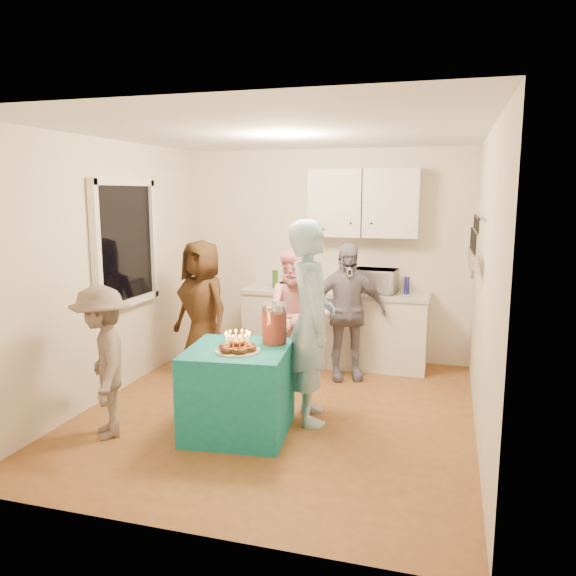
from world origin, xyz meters
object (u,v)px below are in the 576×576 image
(punch_jar, at_px, (274,324))
(child_near_left, at_px, (103,362))
(party_table, at_px, (238,391))
(woman_back_center, at_px, (297,316))
(woman_back_right, at_px, (346,312))
(counter, at_px, (334,329))
(woman_back_left, at_px, (202,309))
(man_birthday, at_px, (311,322))
(microwave, at_px, (375,281))

(punch_jar, distance_m, child_near_left, 1.50)
(party_table, xyz_separation_m, woman_back_center, (0.14, 1.42, 0.36))
(woman_back_right, bearing_deg, party_table, -130.45)
(counter, relative_size, woman_back_center, 1.48)
(counter, xyz_separation_m, child_near_left, (-1.48, -2.59, 0.23))
(party_table, distance_m, woman_back_left, 1.66)
(punch_jar, height_order, child_near_left, child_near_left)
(punch_jar, bearing_deg, child_near_left, -155.14)
(counter, height_order, woman_back_right, woman_back_right)
(punch_jar, bearing_deg, man_birthday, 37.89)
(woman_back_left, relative_size, child_near_left, 1.19)
(microwave, distance_m, punch_jar, 2.08)
(microwave, xyz_separation_m, woman_back_center, (-0.73, -0.80, -0.31))
(counter, xyz_separation_m, woman_back_left, (-1.33, -0.91, 0.35))
(woman_back_center, xyz_separation_m, woman_back_right, (0.48, 0.28, 0.02))
(man_birthday, distance_m, child_near_left, 1.84)
(counter, height_order, punch_jar, punch_jar)
(counter, xyz_separation_m, woman_back_center, (-0.25, -0.80, 0.31))
(party_table, distance_m, man_birthday, 0.89)
(microwave, bearing_deg, woman_back_right, -110.18)
(party_table, xyz_separation_m, child_near_left, (-1.08, -0.37, 0.28))
(microwave, bearing_deg, party_table, -105.97)
(counter, distance_m, woman_back_right, 0.66)
(counter, distance_m, woman_back_center, 0.90)
(man_birthday, distance_m, woman_back_right, 1.25)
(man_birthday, relative_size, child_near_left, 1.40)
(man_birthday, bearing_deg, microwave, -32.22)
(party_table, distance_m, punch_jar, 0.65)
(microwave, height_order, man_birthday, man_birthday)
(woman_back_left, bearing_deg, punch_jar, -17.15)
(woman_back_center, xyz_separation_m, child_near_left, (-1.23, -1.79, -0.09))
(man_birthday, xyz_separation_m, child_near_left, (-1.61, -0.84, -0.26))
(party_table, relative_size, man_birthday, 0.46)
(party_table, bearing_deg, child_near_left, -160.90)
(woman_back_left, relative_size, woman_back_right, 1.02)
(punch_jar, xyz_separation_m, man_birthday, (0.28, 0.22, -0.01))
(party_table, bearing_deg, woman_back_left, 125.40)
(woman_back_right, height_order, child_near_left, woman_back_right)
(woman_back_center, bearing_deg, counter, 61.33)
(woman_back_left, bearing_deg, microwave, 51.56)
(man_birthday, xyz_separation_m, woman_back_left, (-1.46, 0.85, -0.14))
(counter, bearing_deg, man_birthday, -85.64)
(woman_back_left, bearing_deg, man_birthday, -5.28)
(woman_back_left, bearing_deg, party_table, -29.73)
(counter, height_order, microwave, microwave)
(counter, distance_m, woman_back_left, 1.65)
(woman_back_right, bearing_deg, child_near_left, -149.67)
(woman_back_right, bearing_deg, counter, 93.72)
(punch_jar, relative_size, woman_back_left, 0.22)
(counter, relative_size, woman_back_right, 1.43)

